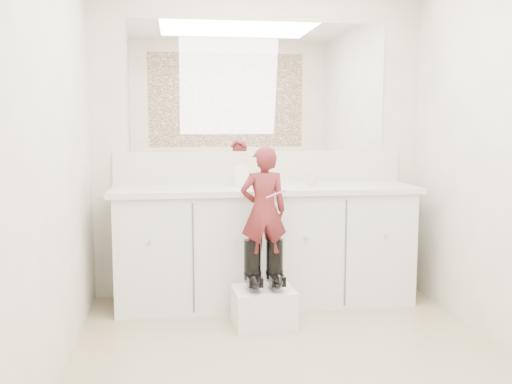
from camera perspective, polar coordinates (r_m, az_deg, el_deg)
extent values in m
plane|color=#8E7E5D|center=(3.33, 4.29, -17.25)|extent=(3.00, 3.00, 0.00)
plane|color=beige|center=(4.52, 0.36, 4.85)|extent=(2.60, 0.00, 2.60)
plane|color=beige|center=(1.62, 16.05, 0.78)|extent=(2.60, 0.00, 2.60)
plane|color=beige|center=(3.04, -20.21, 3.39)|extent=(0.00, 3.00, 3.00)
cube|color=silver|center=(4.35, 0.89, -5.54)|extent=(2.20, 0.55, 0.85)
cube|color=beige|center=(4.26, 0.93, 0.27)|extent=(2.28, 0.58, 0.04)
cube|color=beige|center=(4.52, 0.39, 2.50)|extent=(2.28, 0.03, 0.25)
cube|color=white|center=(4.51, 0.39, 10.44)|extent=(2.00, 0.02, 1.00)
cube|color=#472819|center=(1.64, 16.45, 16.60)|extent=(2.00, 0.01, 1.20)
cylinder|color=silver|center=(4.41, 0.60, 1.42)|extent=(0.08, 0.08, 0.10)
imported|color=beige|center=(4.40, 5.61, 1.30)|extent=(0.12, 0.12, 0.09)
imported|color=white|center=(4.30, -1.51, 2.05)|extent=(0.11, 0.11, 0.22)
cube|color=silver|center=(3.92, 0.80, -11.44)|extent=(0.42, 0.35, 0.26)
imported|color=#992F34|center=(3.79, 0.77, -1.89)|extent=(0.32, 0.22, 0.86)
cylinder|color=#D7538B|center=(3.70, 2.03, -0.19)|extent=(0.14, 0.02, 0.06)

